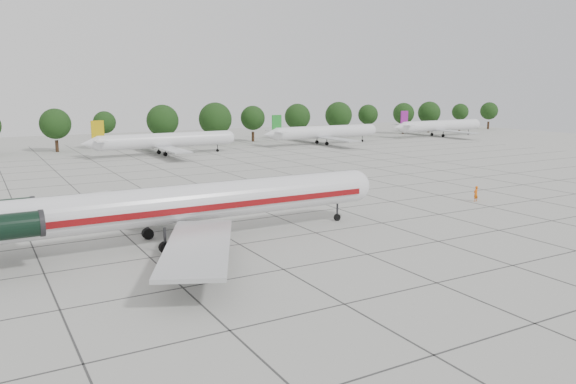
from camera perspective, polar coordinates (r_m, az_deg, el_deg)
name	(u,v)px	position (r m, az deg, el deg)	size (l,w,h in m)	color
ground	(316,233)	(53.68, 2.84, -4.17)	(260.00, 260.00, 0.00)	#A8A8A1
apron_joints	(248,205)	(66.47, -4.12, -1.29)	(170.00, 170.00, 0.02)	#383838
main_airliner	(162,205)	(49.96, -12.70, -1.35)	(42.98, 33.79, 10.08)	silver
ground_crew	(476,194)	(71.81, 18.54, -0.17)	(0.69, 0.45, 1.89)	#E35E0D
bg_airliner_c	(165,141)	(117.68, -12.35, 5.11)	(28.24, 27.20, 7.40)	silver
bg_airliner_d	(325,132)	(136.99, 3.75, 6.08)	(28.24, 27.20, 7.40)	silver
bg_airliner_e	(440,126)	(164.80, 15.18, 6.50)	(28.24, 27.20, 7.40)	silver
tree_line	(55,124)	(129.99, -22.56, 6.41)	(249.86, 8.44, 10.22)	#332114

